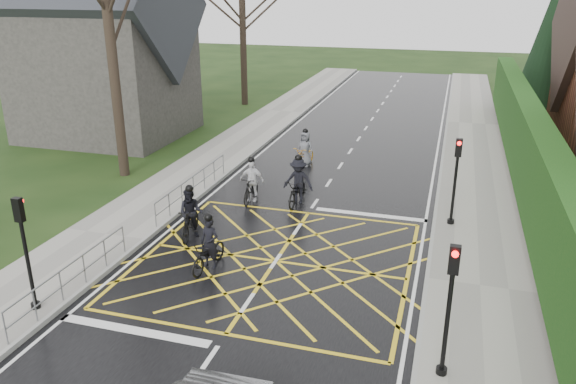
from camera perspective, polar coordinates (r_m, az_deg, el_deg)
The scene contains 18 objects.
ground at distance 17.44m, azimuth -1.26°, elevation -7.05°, with size 120.00×120.00×0.00m, color black.
road at distance 17.44m, azimuth -1.26°, elevation -7.04°, with size 9.00×80.00×0.01m, color black.
sidewalk_right at distance 16.79m, azimuth 18.91°, elevation -9.15°, with size 3.00×80.00×0.15m, color gray.
sidewalk_left at distance 19.90m, azimuth -18.00°, elevation -4.24°, with size 3.00×80.00×0.15m, color gray.
stone_wall at distance 22.30m, azimuth 23.12°, elevation -1.45°, with size 0.50×38.00×0.70m, color slate.
hedge at distance 21.76m, azimuth 23.75°, elevation 2.83°, with size 0.90×38.00×2.80m, color #123E11.
conifer at distance 41.26m, azimuth 25.67°, elevation 14.34°, with size 4.60×4.60×10.00m.
church at distance 32.52m, azimuth -18.38°, elevation 14.00°, with size 8.80×7.80×11.00m.
railing_south at distance 16.35m, azimuth -21.09°, elevation -7.47°, with size 0.05×5.04×1.03m.
railing_north at distance 22.17m, azimuth -9.61°, elevation 1.05°, with size 0.05×6.04×1.03m.
traffic_light_ne at distance 19.97m, azimuth 16.59°, elevation 0.91°, with size 0.24×0.31×3.21m.
traffic_light_se at distance 12.31m, azimuth 15.96°, elevation -11.77°, with size 0.24×0.31×3.21m.
traffic_light_sw at distance 15.58m, azimuth -25.00°, elevation -5.86°, with size 0.24×0.31×3.21m.
cyclist_rear at distance 16.97m, azimuth -8.03°, elevation -5.94°, with size 0.84×1.86×1.75m.
cyclist_back at distance 19.05m, azimuth -9.88°, elevation -2.57°, with size 0.92×1.90×1.85m.
cyclist_mid at distance 21.60m, azimuth 1.01°, elevation 0.63°, with size 1.18×2.03×1.97m.
cyclist_front at distance 21.88m, azimuth -3.74°, elevation 0.71°, with size 0.99×1.83×1.81m.
cyclist_lead at distance 26.13m, azimuth 1.71°, elevation 3.96°, with size 0.99×1.93×1.79m.
Camera 1 is at (4.76, -14.71, 8.08)m, focal length 35.00 mm.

